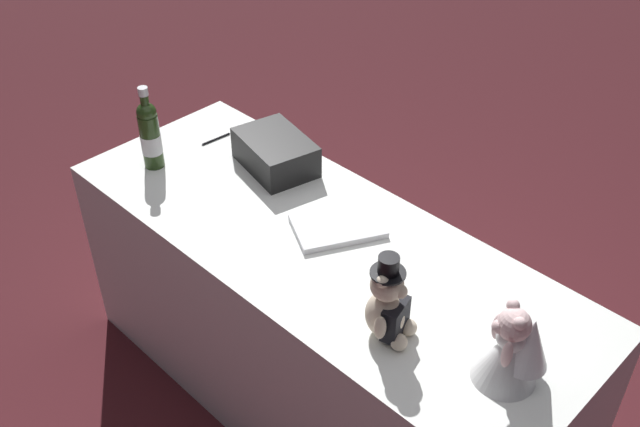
% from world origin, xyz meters
% --- Properties ---
extents(ground_plane, '(12.00, 12.00, 0.00)m').
position_xyz_m(ground_plane, '(0.00, 0.00, 0.00)').
color(ground_plane, '#47191E').
extents(reception_table, '(1.86, 0.70, 0.78)m').
position_xyz_m(reception_table, '(0.00, 0.00, 0.39)').
color(reception_table, white).
rests_on(reception_table, ground_plane).
extents(teddy_bear_groom, '(0.15, 0.15, 0.27)m').
position_xyz_m(teddy_bear_groom, '(-0.42, 0.17, 0.89)').
color(teddy_bear_groom, beige).
rests_on(teddy_bear_groom, reception_table).
extents(teddy_bear_bride, '(0.21, 0.21, 0.24)m').
position_xyz_m(teddy_bear_bride, '(-0.74, 0.06, 0.89)').
color(teddy_bear_bride, white).
rests_on(teddy_bear_bride, reception_table).
extents(champagne_bottle, '(0.07, 0.07, 0.32)m').
position_xyz_m(champagne_bottle, '(0.73, 0.12, 0.91)').
color(champagne_bottle, '#243916').
rests_on(champagne_bottle, reception_table).
extents(signing_pen, '(0.02, 0.13, 0.01)m').
position_xyz_m(signing_pen, '(0.70, -0.14, 0.78)').
color(signing_pen, black).
rests_on(signing_pen, reception_table).
extents(gift_case_black, '(0.34, 0.27, 0.12)m').
position_xyz_m(gift_case_black, '(0.40, -0.18, 0.84)').
color(gift_case_black, black).
rests_on(gift_case_black, reception_table).
extents(guestbook, '(0.30, 0.34, 0.02)m').
position_xyz_m(guestbook, '(-0.01, -0.08, 0.79)').
color(guestbook, white).
rests_on(guestbook, reception_table).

